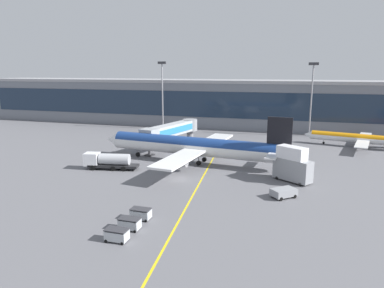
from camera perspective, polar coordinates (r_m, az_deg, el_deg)
ground_plane at (r=64.29m, az=-2.03°, el=-5.72°), size 700.00×700.00×0.00m
apron_lead_in_line at (r=65.07m, az=1.70°, el=-5.50°), size 8.49×79.61×0.01m
terminal_building at (r=127.77m, az=-0.68°, el=6.80°), size 159.44×18.18×16.13m
main_airliner at (r=74.64m, az=0.18°, el=-0.34°), size 44.24×35.39×10.75m
jet_bridge at (r=88.98m, az=-3.13°, el=2.31°), size 8.45×21.54×6.33m
fuel_tanker at (r=72.17m, az=-13.52°, el=-2.64°), size 11.08×4.48×3.25m
pushback_tug at (r=57.02m, az=14.69°, el=-7.55°), size 4.37×4.24×1.40m
catering_lift at (r=64.74m, az=15.97°, el=-3.24°), size 7.08×5.75×6.30m
baggage_cart_0 at (r=42.92m, az=-12.08°, el=-14.18°), size 2.66×1.64×1.48m
baggage_cart_1 at (r=45.45m, az=-10.08°, el=-12.56°), size 2.66×1.64×1.48m
baggage_cart_2 at (r=48.06m, az=-8.31°, el=-11.10°), size 2.66×1.64×1.48m
commuter_jet_near at (r=99.61m, az=25.68°, el=0.80°), size 28.02×22.59×6.65m
apron_light_mast_0 at (r=117.85m, az=-4.83°, el=8.75°), size 2.80×0.50×22.18m
apron_light_mast_1 at (r=109.66m, az=18.84°, el=7.78°), size 2.80×0.50×21.63m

